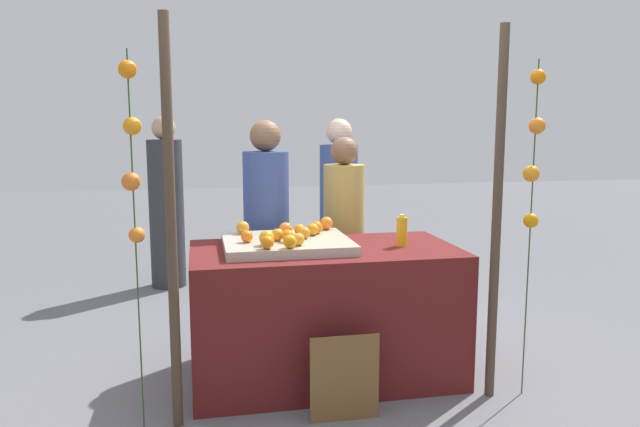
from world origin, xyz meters
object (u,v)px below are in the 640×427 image
at_px(juice_bottle, 402,231).
at_px(chalkboard_sign, 344,379).
at_px(orange_1, 286,229).
at_px(stall_counter, 325,313).
at_px(orange_0, 313,229).
at_px(vendor_right, 344,245).
at_px(vendor_left, 267,242).

height_order(juice_bottle, chalkboard_sign, juice_bottle).
bearing_deg(chalkboard_sign, orange_1, 105.51).
bearing_deg(stall_counter, juice_bottle, -4.52).
xyz_separation_m(stall_counter, orange_1, (-0.23, 0.15, 0.53)).
xyz_separation_m(orange_0, vendor_right, (0.36, 0.59, -0.24)).
xyz_separation_m(orange_1, chalkboard_sign, (0.21, -0.76, -0.72)).
height_order(chalkboard_sign, vendor_right, vendor_right).
xyz_separation_m(stall_counter, vendor_right, (0.30, 0.72, 0.29)).
distance_m(orange_1, chalkboard_sign, 1.07).
distance_m(orange_1, juice_bottle, 0.76).
relative_size(orange_0, orange_1, 0.92).
distance_m(orange_0, vendor_right, 0.73).
distance_m(chalkboard_sign, vendor_left, 1.42).
bearing_deg(orange_1, juice_bottle, -14.79).
xyz_separation_m(juice_bottle, vendor_left, (-0.80, 0.71, -0.18)).
bearing_deg(stall_counter, orange_0, 113.34).
bearing_deg(orange_1, orange_0, -8.97).
distance_m(juice_bottle, chalkboard_sign, 1.05).
relative_size(stall_counter, vendor_right, 1.10).
bearing_deg(juice_bottle, vendor_right, 104.90).
height_order(orange_0, chalkboard_sign, orange_0).
relative_size(juice_bottle, vendor_right, 0.13).
xyz_separation_m(orange_1, juice_bottle, (0.73, -0.19, -0.01)).
bearing_deg(stall_counter, chalkboard_sign, -91.61).
xyz_separation_m(orange_0, chalkboard_sign, (0.04, -0.74, -0.72)).
distance_m(orange_1, vendor_right, 0.81).
distance_m(orange_0, chalkboard_sign, 1.03).
relative_size(orange_0, vendor_left, 0.05).
bearing_deg(chalkboard_sign, stall_counter, 88.39).
bearing_deg(vendor_right, chalkboard_sign, -103.50).
bearing_deg(orange_1, vendor_left, 97.28).
distance_m(orange_0, vendor_left, 0.63).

